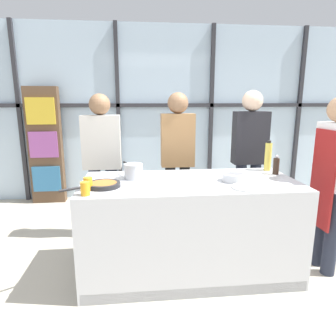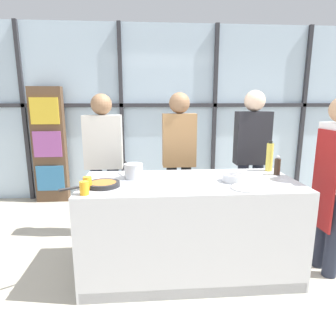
# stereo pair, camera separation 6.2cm
# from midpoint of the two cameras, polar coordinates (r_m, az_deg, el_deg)

# --- Properties ---
(ground_plane) EXTENTS (18.00, 18.00, 0.00)m
(ground_plane) POSITION_cam_midpoint_polar(r_m,az_deg,el_deg) (3.10, 4.49, -18.75)
(ground_plane) COLOR #BCB29E
(back_window_wall) EXTENTS (6.40, 0.10, 2.80)m
(back_window_wall) POSITION_cam_midpoint_polar(r_m,az_deg,el_deg) (5.05, 0.44, 10.34)
(back_window_wall) COLOR silver
(back_window_wall) RESTS_ON ground_plane
(bookshelf) EXTENTS (0.50, 0.19, 1.83)m
(bookshelf) POSITION_cam_midpoint_polar(r_m,az_deg,el_deg) (5.11, -21.35, 3.99)
(bookshelf) COLOR brown
(bookshelf) RESTS_ON ground_plane
(demo_island) EXTENTS (1.95, 0.89, 0.90)m
(demo_island) POSITION_cam_midpoint_polar(r_m,az_deg,el_deg) (2.89, 4.62, -11.12)
(demo_island) COLOR silver
(demo_island) RESTS_ON ground_plane
(chef) EXTENTS (0.23, 0.39, 1.66)m
(chef) POSITION_cam_midpoint_polar(r_m,az_deg,el_deg) (3.11, 29.60, -1.23)
(chef) COLOR #232838
(chef) RESTS_ON ground_plane
(spectator_far_left) EXTENTS (0.43, 0.24, 1.69)m
(spectator_far_left) POSITION_cam_midpoint_polar(r_m,az_deg,el_deg) (3.55, -11.62, 1.92)
(spectator_far_left) COLOR #232838
(spectator_far_left) RESTS_ON ground_plane
(spectator_center_left) EXTENTS (0.39, 0.24, 1.71)m
(spectator_center_left) POSITION_cam_midpoint_polar(r_m,az_deg,el_deg) (3.54, 2.62, 2.65)
(spectator_center_left) COLOR black
(spectator_center_left) RESTS_ON ground_plane
(spectator_center_right) EXTENTS (0.41, 0.24, 1.73)m
(spectator_center_right) POSITION_cam_midpoint_polar(r_m,az_deg,el_deg) (3.75, 16.09, 2.86)
(spectator_center_right) COLOR #232838
(spectator_center_right) RESTS_ON ground_plane
(frying_pan) EXTENTS (0.47, 0.33, 0.04)m
(frying_pan) POSITION_cam_midpoint_polar(r_m,az_deg,el_deg) (2.59, -11.73, -3.06)
(frying_pan) COLOR #232326
(frying_pan) RESTS_ON demo_island
(saucepan) EXTENTS (0.19, 0.32, 0.14)m
(saucepan) POSITION_cam_midpoint_polar(r_m,az_deg,el_deg) (2.81, -5.97, -0.50)
(saucepan) COLOR silver
(saucepan) RESTS_ON demo_island
(white_plate) EXTENTS (0.27, 0.27, 0.01)m
(white_plate) POSITION_cam_midpoint_polar(r_m,az_deg,el_deg) (2.58, 15.53, -3.68)
(white_plate) COLOR white
(white_plate) RESTS_ON demo_island
(mixing_bowl) EXTENTS (0.22, 0.22, 0.07)m
(mixing_bowl) POSITION_cam_midpoint_polar(r_m,az_deg,el_deg) (2.77, 13.20, -1.76)
(mixing_bowl) COLOR silver
(mixing_bowl) RESTS_ON demo_island
(oil_bottle) EXTENTS (0.07, 0.07, 0.31)m
(oil_bottle) POSITION_cam_midpoint_polar(r_m,az_deg,el_deg) (3.26, 19.30, 2.02)
(oil_bottle) COLOR #E0CC4C
(oil_bottle) RESTS_ON demo_island
(pepper_grinder) EXTENTS (0.06, 0.06, 0.20)m
(pepper_grinder) POSITION_cam_midpoint_polar(r_m,az_deg,el_deg) (3.12, 20.64, 0.33)
(pepper_grinder) COLOR #332319
(pepper_grinder) RESTS_ON demo_island
(juice_glass_near) EXTENTS (0.07, 0.07, 0.11)m
(juice_glass_near) POSITION_cam_midpoint_polar(r_m,az_deg,el_deg) (2.40, -14.96, -3.72)
(juice_glass_near) COLOR orange
(juice_glass_near) RESTS_ON demo_island
(juice_glass_far) EXTENTS (0.07, 0.07, 0.11)m
(juice_glass_far) POSITION_cam_midpoint_polar(r_m,az_deg,el_deg) (2.53, -14.40, -2.82)
(juice_glass_far) COLOR orange
(juice_glass_far) RESTS_ON demo_island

